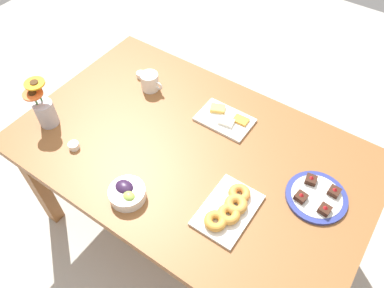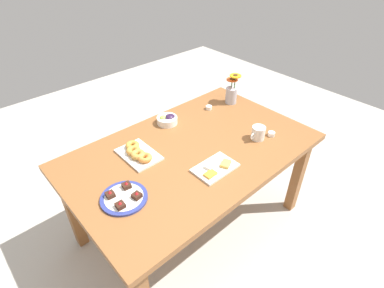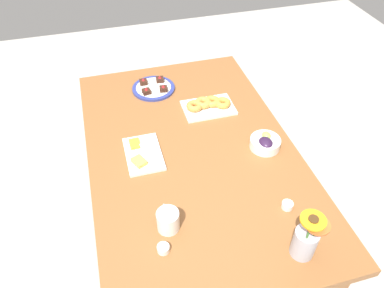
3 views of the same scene
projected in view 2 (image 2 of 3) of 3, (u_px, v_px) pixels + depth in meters
name	position (u px, v px, depth m)	size (l,w,h in m)	color
ground_plane	(192.00, 223.00, 2.38)	(6.00, 6.00, 0.00)	#B7B2A8
dining_table	(192.00, 159.00, 1.99)	(1.60, 1.00, 0.74)	brown
coffee_mug	(258.00, 133.00, 2.00)	(0.13, 0.09, 0.09)	white
grape_bowl	(167.00, 120.00, 2.17)	(0.15, 0.15, 0.07)	white
cheese_platter	(215.00, 168.00, 1.77)	(0.26, 0.17, 0.03)	white
croissant_platter	(138.00, 153.00, 1.87)	(0.19, 0.28, 0.05)	white
jam_cup_honey	(271.00, 134.00, 2.05)	(0.05, 0.05, 0.03)	white
jam_cup_berry	(209.00, 107.00, 2.34)	(0.05, 0.05, 0.03)	white
dessert_plate	(124.00, 197.00, 1.58)	(0.25, 0.25, 0.05)	navy
flower_vase	(232.00, 93.00, 2.39)	(0.11, 0.12, 0.24)	#B2B2BC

